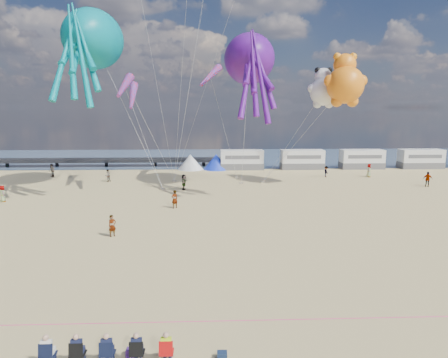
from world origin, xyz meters
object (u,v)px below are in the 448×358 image
at_px(beachgoer_1, 52,171).
at_px(kite_octopus_purple, 249,59).
at_px(beachgoer_7, 108,176).
at_px(spectator_row, 108,348).
at_px(beachgoer_5, 175,199).
at_px(sandbag_a, 163,189).
at_px(windsock_mid, 210,76).
at_px(motorhome_0, 242,160).
at_px(motorhome_2, 362,159).
at_px(standing_person, 112,226).
at_px(kite_teddy_orange, 345,85).
at_px(cooler_navy, 222,355).
at_px(windsock_left, 124,86).
at_px(kite_octopus_teal, 93,39).
at_px(windsock_right, 133,96).
at_px(beachgoer_4, 184,182).
at_px(kite_panda, 324,91).
at_px(sandbag_c, 263,182).
at_px(motorhome_3, 421,159).
at_px(beachgoer_3, 428,179).
at_px(beachgoer_0, 369,170).
at_px(sandbag_e, 174,181).
at_px(tent_white, 190,162).
at_px(motorhome_1, 302,159).
at_px(tent_blue, 216,162).
at_px(sandbag_d, 237,178).
at_px(cooler_purple, 131,352).
at_px(sandbag_b, 241,183).
at_px(beachgoer_2, 326,172).
at_px(beachgoer_6, 3,194).

xyz_separation_m(beachgoer_1, kite_octopus_purple, (26.40, -8.88, 13.98)).
height_order(beachgoer_7, kite_octopus_purple, kite_octopus_purple).
relative_size(spectator_row, kite_octopus_purple, 0.50).
relative_size(beachgoer_5, sandbag_a, 3.52).
bearing_deg(windsock_mid, motorhome_0, 88.75).
distance_m(motorhome_2, standing_person, 45.27).
bearing_deg(kite_teddy_orange, cooler_navy, -112.31).
relative_size(beachgoer_7, windsock_left, 0.23).
distance_m(sandbag_a, kite_octopus_teal, 18.28).
bearing_deg(beachgoer_1, standing_person, -14.29).
bearing_deg(sandbag_a, beachgoer_7, 144.31).
relative_size(spectator_row, windsock_left, 0.88).
bearing_deg(windsock_right, beachgoer_1, 135.40).
height_order(beachgoer_4, kite_panda, kite_panda).
bearing_deg(sandbag_c, motorhome_3, 23.88).
relative_size(beachgoer_5, windsock_right, 0.33).
bearing_deg(beachgoer_7, windsock_mid, 125.55).
height_order(motorhome_0, windsock_mid, windsock_mid).
bearing_deg(kite_panda, beachgoer_3, -15.90).
xyz_separation_m(beachgoer_0, sandbag_e, (-26.70, -2.85, -0.81)).
height_order(beachgoer_4, windsock_mid, windsock_mid).
height_order(tent_white, cooler_navy, tent_white).
bearing_deg(kite_octopus_teal, motorhome_1, 11.10).
bearing_deg(beachgoer_4, tent_blue, -6.88).
relative_size(cooler_navy, standing_person, 0.23).
xyz_separation_m(standing_person, sandbag_d, (11.06, 24.27, -0.72)).
bearing_deg(cooler_navy, motorhome_1, 73.48).
bearing_deg(cooler_purple, kite_panda, 63.80).
xyz_separation_m(tent_white, sandbag_b, (6.96, -12.33, -1.09)).
relative_size(motorhome_1, beachgoer_5, 3.75).
relative_size(motorhome_2, beachgoer_5, 3.75).
height_order(beachgoer_2, kite_teddy_orange, kite_teddy_orange).
relative_size(motorhome_3, kite_panda, 1.15).
distance_m(motorhome_0, beachgoer_2, 13.50).
xyz_separation_m(spectator_row, beachgoer_6, (-17.28, 26.91, 0.20)).
xyz_separation_m(motorhome_1, motorhome_3, (19.00, 0.00, 0.00)).
height_order(sandbag_a, kite_panda, kite_panda).
relative_size(beachgoer_3, sandbag_d, 3.72).
bearing_deg(tent_blue, motorhome_3, 0.00).
relative_size(sandbag_b, sandbag_c, 1.00).
relative_size(sandbag_e, windsock_right, 0.09).
bearing_deg(beachgoer_3, standing_person, 47.05).
bearing_deg(tent_blue, cooler_navy, -90.79).
xyz_separation_m(motorhome_3, sandbag_d, (-29.81, -8.36, -1.39)).
xyz_separation_m(motorhome_2, sandbag_e, (-28.63, -10.62, -1.39)).
bearing_deg(motorhome_2, windsock_mid, -156.91).
bearing_deg(tent_blue, windsock_right, -118.11).
xyz_separation_m(sandbag_a, kite_octopus_purple, (10.03, 0.57, 14.80)).
relative_size(motorhome_0, sandbag_d, 13.20).
distance_m(motorhome_1, beachgoer_2, 7.81).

